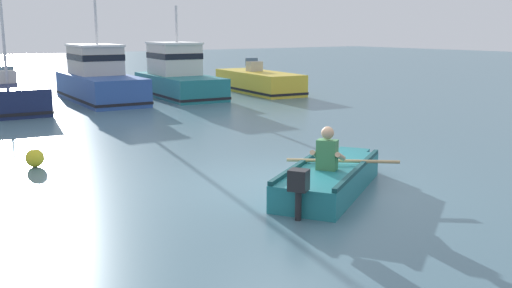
# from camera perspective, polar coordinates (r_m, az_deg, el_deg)

# --- Properties ---
(ground_plane) EXTENTS (120.00, 120.00, 0.00)m
(ground_plane) POSITION_cam_1_polar(r_m,az_deg,el_deg) (10.74, 2.60, -3.93)
(ground_plane) COLOR slate
(rowboat_with_person) EXTENTS (3.39, 2.59, 1.19)m
(rowboat_with_person) POSITION_cam_1_polar(r_m,az_deg,el_deg) (10.27, 7.29, -3.27)
(rowboat_with_person) COLOR #1E727A
(rowboat_with_person) RESTS_ON ground
(moored_boat_navy) EXTENTS (2.22, 5.13, 4.84)m
(moored_boat_navy) POSITION_cam_1_polar(r_m,az_deg,el_deg) (22.06, -23.14, 4.24)
(moored_boat_navy) COLOR #19234C
(moored_boat_navy) RESTS_ON ground
(moored_boat_blue) EXTENTS (2.44, 5.92, 4.86)m
(moored_boat_blue) POSITION_cam_1_polar(r_m,az_deg,el_deg) (23.72, -15.20, 6.11)
(moored_boat_blue) COLOR #2D519E
(moored_boat_blue) RESTS_ON ground
(moored_boat_teal) EXTENTS (2.61, 5.61, 3.73)m
(moored_boat_teal) POSITION_cam_1_polar(r_m,az_deg,el_deg) (24.65, -7.74, 6.58)
(moored_boat_teal) COLOR #1E727A
(moored_boat_teal) RESTS_ON ground
(moored_boat_yellow) EXTENTS (2.38, 5.55, 1.50)m
(moored_boat_yellow) POSITION_cam_1_polar(r_m,az_deg,el_deg) (26.02, 0.25, 6.07)
(moored_boat_yellow) COLOR gold
(moored_boat_yellow) RESTS_ON ground
(mooring_buoy) EXTENTS (0.38, 0.38, 0.38)m
(mooring_buoy) POSITION_cam_1_polar(r_m,az_deg,el_deg) (12.80, -20.95, -1.29)
(mooring_buoy) COLOR yellow
(mooring_buoy) RESTS_ON ground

